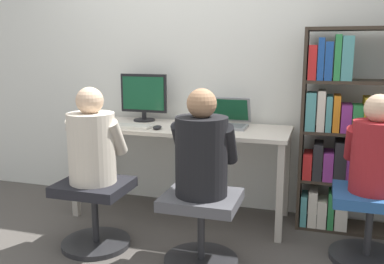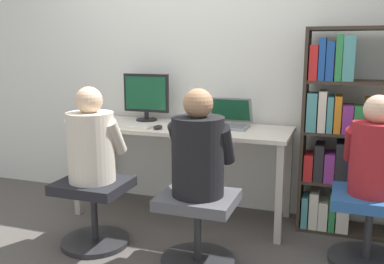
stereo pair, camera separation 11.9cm
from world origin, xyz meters
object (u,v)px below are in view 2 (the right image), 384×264
at_px(office_chair_left, 94,207).
at_px(person_at_monitor, 91,141).
at_px(bookshelf, 347,139).
at_px(person_near_shelf, 375,152).
at_px(keyboard, 127,126).
at_px(desktop_monitor, 146,97).
at_px(office_chair_right, 198,223).
at_px(person_at_laptop, 198,150).
at_px(laptop, 226,121).
at_px(office_chair_side, 369,223).

relative_size(office_chair_left, person_at_monitor, 0.74).
relative_size(bookshelf, person_near_shelf, 2.42).
bearing_deg(keyboard, desktop_monitor, 87.31).
bearing_deg(office_chair_right, person_at_laptop, 90.00).
bearing_deg(person_near_shelf, office_chair_left, -169.11).
height_order(office_chair_right, bookshelf, bookshelf).
distance_m(office_chair_right, person_at_laptop, 0.48).
relative_size(laptop, person_at_monitor, 0.56).
height_order(desktop_monitor, laptop, desktop_monitor).
height_order(person_at_laptop, office_chair_side, person_at_laptop).
bearing_deg(bookshelf, office_chair_left, -153.69).
xyz_separation_m(office_chair_left, office_chair_side, (1.83, 0.35, 0.00)).
relative_size(bookshelf, office_chair_side, 3.16).
bearing_deg(office_chair_right, desktop_monitor, 130.85).
distance_m(laptop, office_chair_side, 1.30).
bearing_deg(person_at_monitor, office_chair_right, -2.34).
bearing_deg(office_chair_right, person_at_monitor, 177.66).
xyz_separation_m(keyboard, bookshelf, (1.68, 0.29, -0.05)).
relative_size(laptop, person_at_laptop, 0.55).
relative_size(desktop_monitor, office_chair_left, 0.87).
relative_size(office_chair_left, office_chair_side, 1.00).
bearing_deg(keyboard, person_at_monitor, -89.30).
bearing_deg(laptop, office_chair_side, -23.72).
relative_size(keyboard, person_at_monitor, 0.65).
bearing_deg(bookshelf, keyboard, -170.17).
bearing_deg(person_at_laptop, keyboard, 144.96).
bearing_deg(person_at_monitor, office_chair_side, 10.60).
xyz_separation_m(laptop, keyboard, (-0.75, -0.29, -0.04)).
height_order(office_chair_left, person_near_shelf, person_near_shelf).
xyz_separation_m(desktop_monitor, office_chair_side, (1.82, -0.53, -0.69)).
height_order(keyboard, person_at_laptop, person_at_laptop).
distance_m(desktop_monitor, keyboard, 0.39).
bearing_deg(office_chair_left, person_at_monitor, 90.00).
height_order(keyboard, person_at_monitor, person_at_monitor).
height_order(person_at_laptop, person_near_shelf, person_at_laptop).
bearing_deg(bookshelf, office_chair_right, -135.95).
bearing_deg(office_chair_left, office_chair_side, 10.75).
height_order(laptop, bookshelf, bookshelf).
bearing_deg(person_near_shelf, person_at_laptop, -160.24).
bearing_deg(keyboard, office_chair_side, -5.85).
bearing_deg(office_chair_side, person_at_laptop, -160.47).
bearing_deg(bookshelf, person_near_shelf, -71.42).
relative_size(desktop_monitor, person_at_monitor, 0.64).
bearing_deg(office_chair_right, office_chair_side, 19.78).
bearing_deg(desktop_monitor, office_chair_left, -90.62).
bearing_deg(office_chair_left, person_at_laptop, -1.61).
bearing_deg(person_near_shelf, bookshelf, 108.58).
distance_m(person_at_monitor, person_at_laptop, 0.79).
height_order(office_chair_left, bookshelf, bookshelf).
height_order(office_chair_left, office_chair_right, same).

